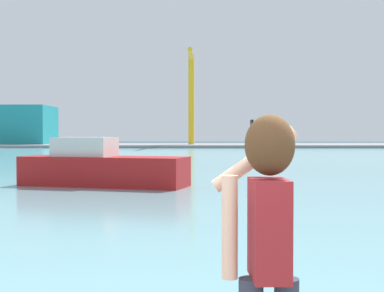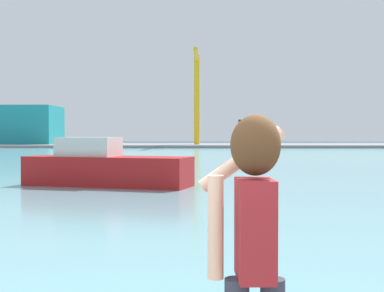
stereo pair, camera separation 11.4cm
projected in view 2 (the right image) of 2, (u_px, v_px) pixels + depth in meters
ground_plane at (199, 157)px, 52.23m from camera, size 220.00×220.00×0.00m
harbor_water at (199, 156)px, 54.22m from camera, size 140.00×100.00×0.02m
far_shore_dock at (200, 145)px, 94.20m from camera, size 140.00×20.00×0.48m
person_photographer at (253, 235)px, 2.98m from camera, size 0.53×0.55×1.74m
boat_moored at (105, 168)px, 23.47m from camera, size 7.67×4.06×2.14m
warehouse_left at (21, 125)px, 96.43m from camera, size 13.24×10.51×6.82m
port_crane at (197, 88)px, 90.28m from camera, size 1.00×11.76×15.43m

